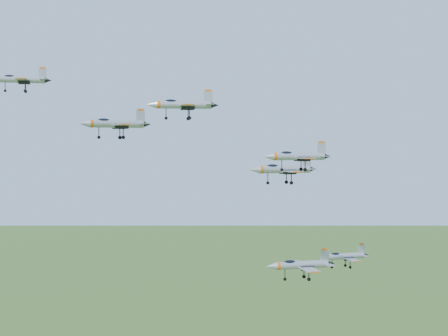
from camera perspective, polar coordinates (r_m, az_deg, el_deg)
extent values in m
cylinder|color=#999EA4|center=(118.40, -18.07, 7.69)|extent=(8.20, 1.81, 1.17)
cone|color=black|center=(118.29, -15.77, 7.72)|extent=(1.34, 1.09, 1.00)
ellipsoid|color=black|center=(118.55, -19.04, 7.88)|extent=(2.05, 1.00, 0.75)
cube|color=#999EA4|center=(115.85, -18.03, 7.70)|extent=(2.38, 4.13, 0.13)
cube|color=#999EA4|center=(120.88, -17.93, 7.46)|extent=(2.38, 4.13, 0.13)
cube|color=#999EA4|center=(118.43, -16.26, 8.30)|extent=(1.36, 0.21, 1.90)
cube|color=#D45C0F|center=(118.54, -16.27, 8.77)|extent=(1.00, 0.20, 0.32)
cylinder|color=#999EA4|center=(109.33, -9.78, 4.00)|extent=(9.41, 3.39, 1.35)
cone|color=#999EA4|center=(108.10, -12.67, 4.00)|extent=(2.12, 1.73, 1.35)
cone|color=black|center=(110.77, -7.06, 3.98)|extent=(1.67, 1.44, 1.15)
ellipsoid|color=black|center=(108.81, -10.95, 4.27)|extent=(2.44, 1.45, 0.86)
cube|color=#999EA4|center=(106.56, -9.29, 3.91)|extent=(3.34, 4.98, 0.15)
cube|color=#999EA4|center=(112.19, -10.04, 3.81)|extent=(3.34, 4.98, 0.15)
cube|color=#999EA4|center=(110.50, -7.64, 4.71)|extent=(1.55, 0.47, 2.18)
cube|color=#D45C0F|center=(110.56, -7.64, 5.30)|extent=(1.15, 0.39, 0.36)
cylinder|color=#999EA4|center=(91.77, -3.68, 5.78)|extent=(7.91, 1.41, 1.14)
cone|color=#999EA4|center=(91.45, -6.64, 5.79)|extent=(1.61, 1.19, 1.14)
cone|color=black|center=(92.31, -0.85, 5.77)|extent=(1.26, 1.01, 0.97)
ellipsoid|color=black|center=(91.64, -4.88, 6.06)|extent=(1.95, 0.88, 0.72)
cube|color=#999EA4|center=(89.34, -3.42, 5.75)|extent=(2.14, 3.92, 0.12)
cube|color=#999EA4|center=(94.21, -3.71, 5.55)|extent=(2.14, 3.92, 0.12)
cube|color=#999EA4|center=(92.26, -1.45, 6.50)|extent=(1.32, 0.15, 1.84)
cube|color=#D45C0F|center=(92.34, -1.45, 7.10)|extent=(0.97, 0.16, 0.31)
cylinder|color=#999EA4|center=(117.12, 5.55, -0.12)|extent=(10.06, 2.38, 1.44)
cone|color=#999EA4|center=(115.01, 2.79, -0.15)|extent=(2.12, 1.62, 1.44)
cone|color=black|center=(119.41, 8.11, -0.09)|extent=(1.66, 1.37, 1.22)
ellipsoid|color=black|center=(116.21, 4.44, 0.13)|extent=(2.52, 1.26, 0.91)
cube|color=#999EA4|center=(114.35, 6.24, -0.31)|extent=(3.00, 5.09, 0.16)
cube|color=#999EA4|center=(120.09, 5.09, -0.20)|extent=(3.00, 5.09, 0.16)
cube|color=#999EA4|center=(118.86, 7.58, 0.62)|extent=(1.67, 0.29, 2.33)
cube|color=#D45C0F|center=(118.83, 7.59, 1.21)|extent=(1.23, 0.27, 0.39)
cylinder|color=#999EA4|center=(102.11, 6.84, 1.06)|extent=(8.55, 1.27, 1.24)
cone|color=#999EA4|center=(100.63, 4.06, 1.06)|extent=(1.71, 1.24, 1.24)
cone|color=black|center=(103.75, 9.43, 1.06)|extent=(1.33, 1.05, 1.05)
ellipsoid|color=black|center=(101.47, 5.72, 1.32)|extent=(2.09, 0.90, 0.78)
cube|color=#999EA4|center=(99.65, 7.42, 0.90)|extent=(2.20, 4.19, 0.13)
cube|color=#999EA4|center=(104.70, 6.49, 0.96)|extent=(2.20, 4.19, 0.13)
cube|color=#999EA4|center=(103.37, 8.90, 1.77)|extent=(1.43, 0.12, 2.00)
cube|color=#D45C0F|center=(103.38, 8.90, 2.35)|extent=(1.05, 0.14, 0.33)
cylinder|color=#999EA4|center=(112.70, 7.14, -8.77)|extent=(9.64, 1.89, 1.38)
cone|color=#999EA4|center=(110.77, 4.34, -8.95)|extent=(1.99, 1.48, 1.38)
cone|color=black|center=(114.79, 9.75, -8.59)|extent=(1.55, 1.25, 1.18)
ellipsoid|color=black|center=(111.78, 6.01, -8.59)|extent=(2.39, 1.12, 0.88)
cube|color=#999EA4|center=(110.10, 7.82, -9.18)|extent=(2.70, 4.81, 0.15)
cube|color=#999EA4|center=(115.55, 6.70, -8.64)|extent=(2.70, 4.81, 0.15)
cube|color=#999EA4|center=(114.07, 9.21, -7.92)|extent=(1.60, 0.21, 2.24)
cube|color=#D45C0F|center=(113.87, 9.21, -7.34)|extent=(1.18, 0.21, 0.37)
cylinder|color=#999EA4|center=(124.44, 10.96, -7.92)|extent=(8.18, 1.98, 1.17)
cone|color=#999EA4|center=(122.28, 8.92, -8.09)|extent=(1.73, 1.33, 1.17)
cone|color=black|center=(126.66, 12.85, -7.76)|extent=(1.35, 1.12, 1.00)
ellipsoid|color=black|center=(123.47, 10.14, -7.79)|extent=(2.06, 1.04, 0.74)
cube|color=#999EA4|center=(122.37, 11.59, -8.20)|extent=(2.46, 4.15, 0.13)
cube|color=#999EA4|center=(126.76, 10.49, -7.84)|extent=(2.46, 4.15, 0.13)
cube|color=#999EA4|center=(125.98, 12.46, -7.25)|extent=(1.36, 0.24, 1.89)
cube|color=#D45C0F|center=(125.83, 12.46, -6.81)|extent=(1.00, 0.23, 0.32)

